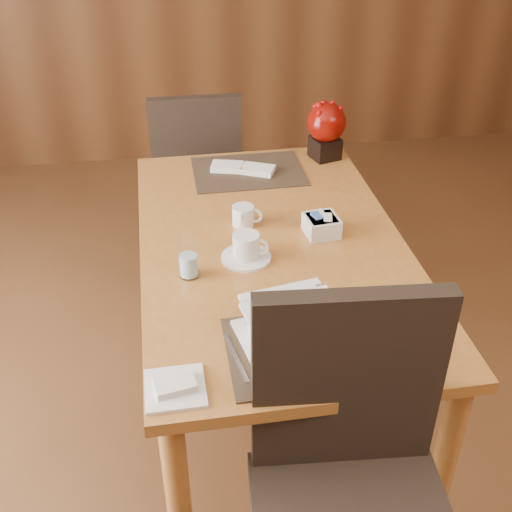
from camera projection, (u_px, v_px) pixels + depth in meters
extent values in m
cube|color=#A9692E|center=(273.00, 247.00, 2.20)|extent=(0.90, 1.50, 0.04)
cylinder|color=#A9692E|center=(179.00, 504.00, 1.79)|extent=(0.07, 0.07, 0.71)
cylinder|color=#A9692E|center=(160.00, 243.00, 2.93)|extent=(0.07, 0.07, 0.71)
cylinder|color=#A9692E|center=(443.00, 467.00, 1.90)|extent=(0.07, 0.07, 0.71)
cylinder|color=#A9692E|center=(326.00, 228.00, 3.03)|extent=(0.07, 0.07, 0.71)
cube|color=black|center=(310.00, 349.00, 1.74)|extent=(0.45, 0.33, 0.01)
cube|color=black|center=(248.00, 171.00, 2.64)|extent=(0.45, 0.33, 0.01)
cube|color=silver|center=(294.00, 344.00, 1.75)|extent=(0.32, 0.32, 0.01)
cube|color=silver|center=(295.00, 329.00, 1.72)|extent=(0.23, 0.23, 0.09)
cylinder|color=#D9C974|center=(295.00, 328.00, 1.72)|extent=(0.18, 0.18, 0.08)
cylinder|color=silver|center=(246.00, 257.00, 2.11)|extent=(0.16, 0.16, 0.01)
cylinder|color=silver|center=(246.00, 246.00, 2.08)|extent=(0.12, 0.12, 0.08)
cylinder|color=black|center=(246.00, 236.00, 2.06)|extent=(0.08, 0.08, 0.01)
cylinder|color=silver|center=(188.00, 257.00, 1.99)|extent=(0.07, 0.07, 0.14)
cube|color=silver|center=(322.00, 226.00, 2.22)|extent=(0.12, 0.12, 0.07)
cube|color=black|center=(325.00, 148.00, 2.73)|extent=(0.14, 0.14, 0.09)
sphere|color=#7F0B05|center=(327.00, 123.00, 2.67)|extent=(0.16, 0.16, 0.16)
cube|color=silver|center=(175.00, 388.00, 1.61)|extent=(0.15, 0.15, 0.01)
cube|color=black|center=(347.00, 381.00, 1.58)|extent=(0.48, 0.09, 0.54)
cube|color=black|center=(197.00, 180.00, 3.27)|extent=(0.45, 0.45, 0.06)
cube|color=black|center=(197.00, 147.00, 2.95)|extent=(0.42, 0.05, 0.48)
cylinder|color=black|center=(229.00, 201.00, 3.57)|extent=(0.03, 0.03, 0.41)
cylinder|color=black|center=(237.00, 234.00, 3.27)|extent=(0.03, 0.03, 0.41)
cylinder|color=black|center=(163.00, 205.00, 3.52)|extent=(0.03, 0.03, 0.41)
cylinder|color=black|center=(165.00, 240.00, 3.22)|extent=(0.03, 0.03, 0.41)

